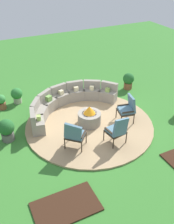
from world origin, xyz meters
name	(u,v)px	position (x,y,z in m)	size (l,w,h in m)	color
ground_plane	(89,125)	(0.00, 0.00, 0.00)	(24.00, 24.00, 0.00)	#387A2D
patio_circle	(89,124)	(0.00, 0.00, 0.03)	(4.69, 4.69, 0.06)	tan
mulch_bed_left	(66,206)	(-2.11, -2.95, 0.02)	(1.67, 1.00, 0.04)	#382114
fire_pit	(89,117)	(0.00, 0.00, 0.35)	(0.85, 0.85, 0.74)	gray
curved_stone_bench	(67,101)	(-0.32, 1.36, 0.38)	(3.95, 2.10, 0.80)	gray
lounge_chair_front_left	(75,134)	(-1.01, -1.00, 0.60)	(0.80, 0.82, 1.04)	#2D2319
lounge_chair_front_right	(117,130)	(0.32, -1.39, 0.60)	(0.68, 0.63, 1.06)	#2D2319
lounge_chair_back_left	(128,108)	(1.36, -0.43, 0.61)	(0.67, 0.68, 1.04)	#2D2319
potted_plant_0	(1,101)	(-2.69, 2.56, 0.34)	(0.37, 0.37, 0.63)	brown
potted_plant_1	(7,129)	(-2.88, 0.42, 0.44)	(0.55, 0.55, 0.80)	#605B56
potted_plant_2	(128,80)	(2.91, 1.84, 0.42)	(0.51, 0.51, 0.76)	brown
potted_plant_4	(17,95)	(-2.02, 2.76, 0.38)	(0.48, 0.48, 0.68)	#A89E8E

